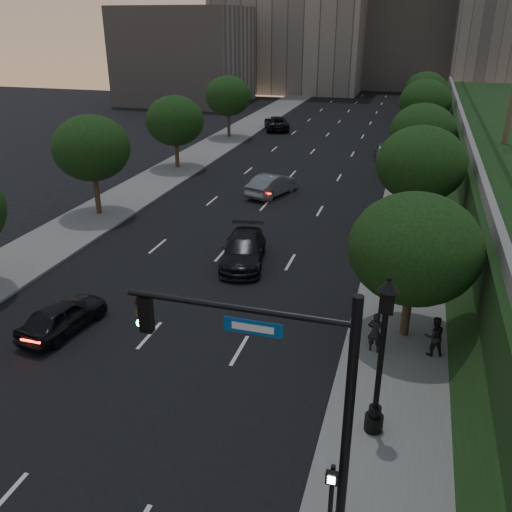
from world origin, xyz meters
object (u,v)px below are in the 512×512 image
(sedan_far_left, at_px, (277,123))
(pedestrian_b, at_px, (434,336))
(pedestrian_a, at_px, (375,332))
(sedan_mid_left, at_px, (272,185))
(sedan_near_left, at_px, (63,316))
(sedan_near_right, at_px, (243,250))
(street_lamp, at_px, (380,365))
(pedestrian_c, at_px, (418,277))
(sedan_far_right, at_px, (384,151))
(traffic_signal_mast, at_px, (302,414))

(sedan_far_left, xyz_separation_m, pedestrian_b, (17.86, -44.61, 0.18))
(pedestrian_a, bearing_deg, pedestrian_b, -161.00)
(sedan_mid_left, distance_m, sedan_far_left, 26.34)
(sedan_near_left, height_order, sedan_near_right, sedan_near_right)
(pedestrian_a, xyz_separation_m, pedestrian_b, (2.22, 0.40, -0.02))
(street_lamp, distance_m, sedan_near_left, 13.67)
(pedestrian_c, bearing_deg, sedan_near_right, -29.43)
(sedan_far_right, relative_size, pedestrian_b, 2.44)
(street_lamp, relative_size, pedestrian_a, 3.29)
(street_lamp, xyz_separation_m, pedestrian_a, (-0.41, 4.59, -1.63))
(sedan_near_left, distance_m, sedan_mid_left, 21.69)
(traffic_signal_mast, distance_m, street_lamp, 4.49)
(traffic_signal_mast, relative_size, pedestrian_c, 4.10)
(traffic_signal_mast, relative_size, sedan_near_left, 1.64)
(pedestrian_b, bearing_deg, street_lamp, 51.18)
(traffic_signal_mast, relative_size, sedan_mid_left, 1.43)
(street_lamp, distance_m, sedan_far_right, 38.61)
(sedan_far_right, height_order, pedestrian_b, pedestrian_b)
(sedan_near_left, relative_size, sedan_far_left, 0.74)
(sedan_far_left, bearing_deg, pedestrian_a, 89.87)
(sedan_near_right, bearing_deg, sedan_far_right, 67.29)
(sedan_far_left, bearing_deg, sedan_near_left, 74.08)
(sedan_near_left, xyz_separation_m, sedan_far_left, (-2.77, 46.98, 0.07))
(traffic_signal_mast, distance_m, sedan_near_right, 17.06)
(sedan_far_left, bearing_deg, traffic_signal_mast, 85.79)
(traffic_signal_mast, bearing_deg, sedan_far_right, 91.36)
(sedan_mid_left, height_order, sedan_far_left, sedan_mid_left)
(street_lamp, bearing_deg, sedan_mid_left, 112.10)
(sedan_mid_left, bearing_deg, street_lamp, 130.86)
(street_lamp, height_order, sedan_mid_left, street_lamp)
(sedan_near_left, xyz_separation_m, sedan_near_right, (5.24, 8.85, 0.05))
(street_lamp, relative_size, sedan_mid_left, 1.15)
(pedestrian_c, bearing_deg, pedestrian_b, 76.16)
(sedan_far_left, relative_size, sedan_far_right, 1.42)
(sedan_far_left, xyz_separation_m, sedan_near_right, (8.01, -38.13, -0.02))
(pedestrian_b, xyz_separation_m, pedestrian_c, (-0.71, 5.22, 0.02))
(sedan_far_right, distance_m, pedestrian_c, 28.51)
(sedan_far_left, distance_m, sedan_near_right, 38.96)
(traffic_signal_mast, distance_m, sedan_near_left, 13.79)
(pedestrian_b, relative_size, pedestrian_c, 0.97)
(traffic_signal_mast, relative_size, sedan_far_left, 1.22)
(pedestrian_a, bearing_deg, sedan_far_left, -62.05)
(traffic_signal_mast, height_order, pedestrian_b, traffic_signal_mast)
(traffic_signal_mast, height_order, pedestrian_c, traffic_signal_mast)
(pedestrian_a, bearing_deg, sedan_near_right, -33.24)
(street_lamp, distance_m, pedestrian_a, 4.88)
(street_lamp, bearing_deg, traffic_signal_mast, -111.40)
(sedan_near_right, relative_size, pedestrian_a, 3.14)
(street_lamp, height_order, pedestrian_c, street_lamp)
(sedan_mid_left, height_order, sedan_near_right, sedan_mid_left)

